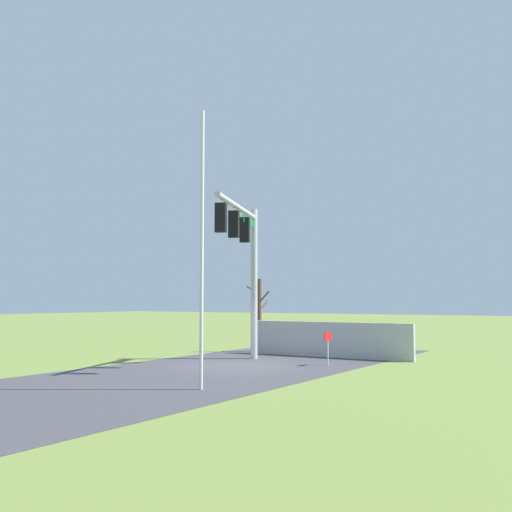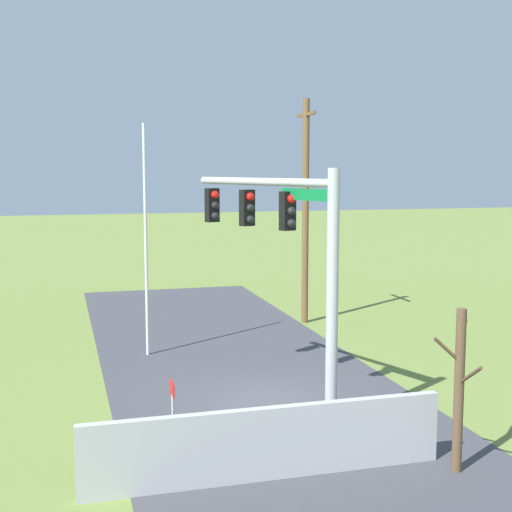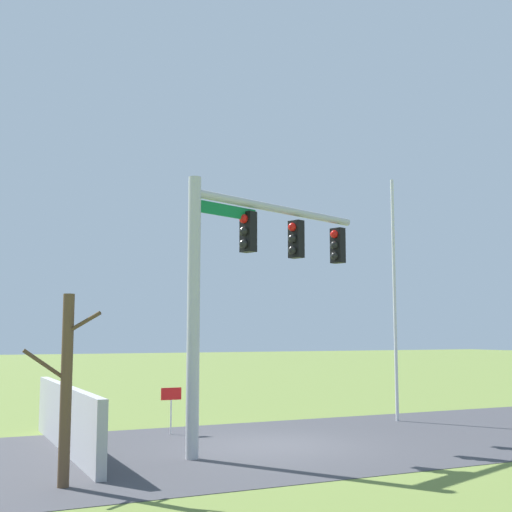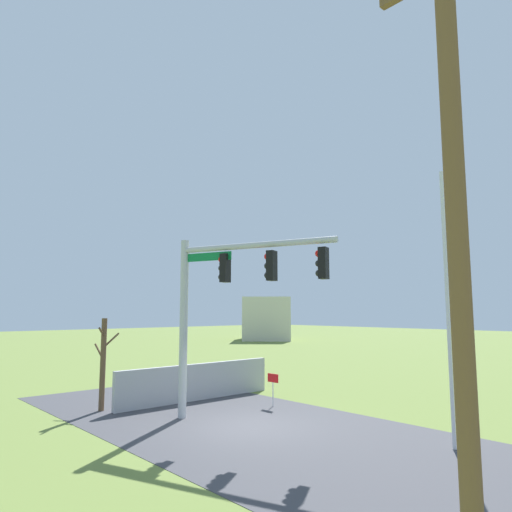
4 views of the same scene
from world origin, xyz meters
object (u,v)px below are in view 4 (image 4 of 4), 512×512
at_px(flagpole, 448,306).
at_px(utility_pole, 457,236).
at_px(distant_building, 267,318).
at_px(bare_tree, 103,362).
at_px(signal_mast, 226,290).
at_px(open_sign, 273,382).

xyz_separation_m(flagpole, utility_pole, (-3.28, 6.62, 0.79)).
bearing_deg(distant_building, flagpole, -173.23).
relative_size(flagpole, bare_tree, 2.24).
xyz_separation_m(utility_pole, bare_tree, (14.04, -1.75, -2.81)).
height_order(signal_mast, distant_building, signal_mast).
bearing_deg(utility_pole, flagpole, -63.62).
bearing_deg(open_sign, utility_pole, 146.34).
bearing_deg(distant_building, signal_mast, 178.99).
xyz_separation_m(flagpole, distant_building, (37.27, -28.70, -1.08)).
distance_m(signal_mast, utility_pole, 10.29).
height_order(bare_tree, distant_building, distant_building).
relative_size(signal_mast, flagpole, 0.81).
bearing_deg(utility_pole, bare_tree, -7.09).
relative_size(bare_tree, open_sign, 2.74).
distance_m(signal_mast, bare_tree, 5.61).
xyz_separation_m(bare_tree, open_sign, (-3.64, -5.18, -0.83)).
height_order(signal_mast, flagpole, flagpole).
distance_m(flagpole, utility_pole, 7.43).
distance_m(utility_pole, bare_tree, 14.42).
distance_m(signal_mast, open_sign, 4.63).
bearing_deg(distant_building, bare_tree, 172.67).
relative_size(flagpole, distant_building, 0.97).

